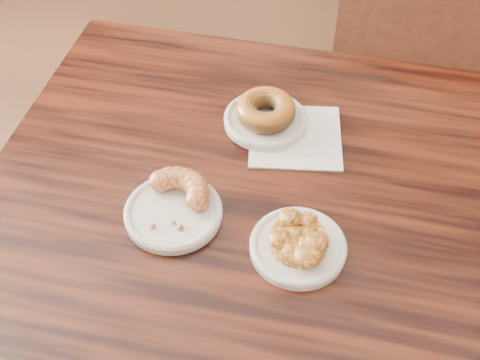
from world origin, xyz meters
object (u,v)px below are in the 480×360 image
at_px(glazed_donut, 266,110).
at_px(apple_fritter, 299,239).
at_px(cafe_table, 244,323).
at_px(chair_far, 438,80).
at_px(cruller_fragment, 172,203).

distance_m(glazed_donut, apple_fritter, 0.27).
bearing_deg(cafe_table, chair_far, 64.99).
height_order(chair_far, glazed_donut, chair_far).
relative_size(cafe_table, apple_fritter, 7.20).
bearing_deg(cruller_fragment, apple_fritter, 4.20).
distance_m(chair_far, glazed_donut, 0.77).
xyz_separation_m(cafe_table, chair_far, (0.22, 0.84, 0.08)).
bearing_deg(cruller_fragment, cafe_table, 31.83).
height_order(apple_fritter, cruller_fragment, cruller_fragment).
distance_m(cafe_table, chair_far, 0.87).
height_order(cafe_table, cruller_fragment, cruller_fragment).
relative_size(apple_fritter, cruller_fragment, 0.98).
height_order(chair_far, apple_fritter, chair_far).
xyz_separation_m(chair_far, glazed_donut, (-0.26, -0.65, 0.33)).
distance_m(cafe_table, cruller_fragment, 0.42).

